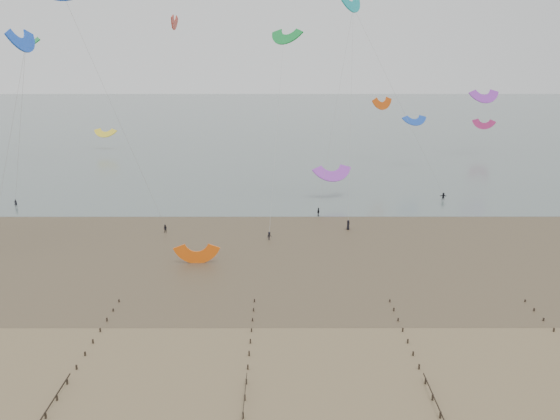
# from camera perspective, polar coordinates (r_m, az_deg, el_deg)

# --- Properties ---
(ground) EXTENTS (500.00, 500.00, 0.00)m
(ground) POSITION_cam_1_polar(r_m,az_deg,el_deg) (63.34, -6.91, -14.33)
(ground) COLOR brown
(ground) RESTS_ON ground
(sea_and_shore) EXTENTS (500.00, 665.00, 0.03)m
(sea_and_shore) POSITION_cam_1_polar(r_m,az_deg,el_deg) (94.76, -6.98, -3.53)
(sea_and_shore) COLOR #475654
(sea_and_shore) RESTS_ON ground
(kitesurfers) EXTENTS (132.51, 26.86, 1.89)m
(kitesurfers) POSITION_cam_1_polar(r_m,az_deg,el_deg) (110.95, 13.35, -0.38)
(kitesurfers) COLOR black
(kitesurfers) RESTS_ON ground
(grounded_kite) EXTENTS (6.16, 4.89, 3.29)m
(grounded_kite) POSITION_cam_1_polar(r_m,az_deg,el_deg) (86.88, -8.65, -5.51)
(grounded_kite) COLOR #FF6010
(grounded_kite) RESTS_ON ground
(kites_airborne) EXTENTS (241.56, 117.26, 41.09)m
(kites_airborne) POSITION_cam_1_polar(r_m,az_deg,el_deg) (149.65, -7.98, 13.36)
(kites_airborne) COLOR #9D1F5B
(kites_airborne) RESTS_ON ground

